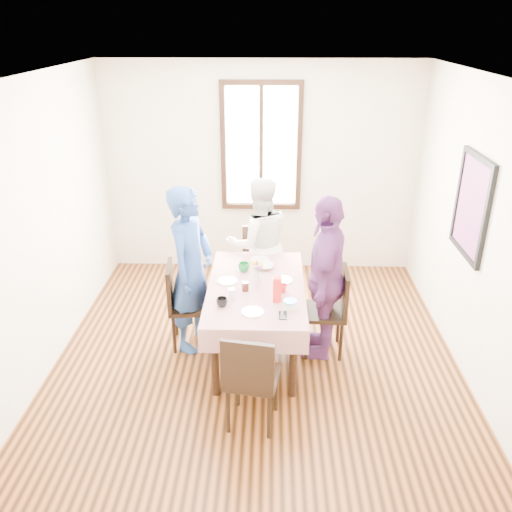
{
  "coord_description": "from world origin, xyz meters",
  "views": [
    {
      "loc": [
        0.13,
        -4.36,
        3.13
      ],
      "look_at": [
        -0.0,
        0.12,
        1.1
      ],
      "focal_mm": 36.97,
      "sensor_mm": 36.0,
      "label": 1
    }
  ],
  "objects_px": {
    "chair_left": "(190,305)",
    "chair_right": "(324,312)",
    "chair_far": "(259,268)",
    "chair_near": "(253,377)",
    "person_right": "(324,278)",
    "dining_table": "(256,320)",
    "person_far": "(259,243)",
    "person_left": "(190,270)"
  },
  "relations": [
    {
      "from": "chair_left",
      "to": "chair_far",
      "type": "xyz_separation_m",
      "value": [
        0.68,
        0.88,
        0.0
      ]
    },
    {
      "from": "chair_far",
      "to": "person_far",
      "type": "height_order",
      "value": "person_far"
    },
    {
      "from": "chair_left",
      "to": "person_right",
      "type": "bearing_deg",
      "value": 79.69
    },
    {
      "from": "chair_near",
      "to": "person_right",
      "type": "height_order",
      "value": "person_right"
    },
    {
      "from": "person_left",
      "to": "person_far",
      "type": "xyz_separation_m",
      "value": [
        0.66,
        0.86,
        -0.07
      ]
    },
    {
      "from": "chair_right",
      "to": "person_left",
      "type": "distance_m",
      "value": 1.4
    },
    {
      "from": "chair_left",
      "to": "chair_near",
      "type": "relative_size",
      "value": 1.0
    },
    {
      "from": "chair_far",
      "to": "chair_near",
      "type": "bearing_deg",
      "value": 94.09
    },
    {
      "from": "chair_left",
      "to": "person_far",
      "type": "xyz_separation_m",
      "value": [
        0.68,
        0.86,
        0.33
      ]
    },
    {
      "from": "dining_table",
      "to": "person_far",
      "type": "height_order",
      "value": "person_far"
    },
    {
      "from": "chair_right",
      "to": "person_right",
      "type": "distance_m",
      "value": 0.38
    },
    {
      "from": "chair_left",
      "to": "chair_right",
      "type": "distance_m",
      "value": 1.36
    },
    {
      "from": "chair_far",
      "to": "person_left",
      "type": "xyz_separation_m",
      "value": [
        -0.66,
        -0.88,
        0.4
      ]
    },
    {
      "from": "chair_far",
      "to": "person_right",
      "type": "relative_size",
      "value": 0.54
    },
    {
      "from": "chair_far",
      "to": "person_left",
      "type": "relative_size",
      "value": 0.53
    },
    {
      "from": "dining_table",
      "to": "chair_left",
      "type": "xyz_separation_m",
      "value": [
        -0.68,
        0.14,
        0.08
      ]
    },
    {
      "from": "chair_right",
      "to": "person_far",
      "type": "xyz_separation_m",
      "value": [
        -0.68,
        0.96,
        0.33
      ]
    },
    {
      "from": "chair_far",
      "to": "person_left",
      "type": "bearing_deg",
      "value": 57.28
    },
    {
      "from": "dining_table",
      "to": "person_right",
      "type": "xyz_separation_m",
      "value": [
        0.66,
        0.05,
        0.46
      ]
    },
    {
      "from": "dining_table",
      "to": "chair_left",
      "type": "bearing_deg",
      "value": 168.39
    },
    {
      "from": "chair_left",
      "to": "chair_right",
      "type": "bearing_deg",
      "value": 79.74
    },
    {
      "from": "chair_right",
      "to": "chair_near",
      "type": "distance_m",
      "value": 1.26
    },
    {
      "from": "chair_right",
      "to": "person_right",
      "type": "height_order",
      "value": "person_right"
    },
    {
      "from": "chair_near",
      "to": "person_left",
      "type": "distance_m",
      "value": 1.39
    },
    {
      "from": "dining_table",
      "to": "chair_right",
      "type": "distance_m",
      "value": 0.68
    },
    {
      "from": "dining_table",
      "to": "person_right",
      "type": "bearing_deg",
      "value": 4.02
    },
    {
      "from": "dining_table",
      "to": "chair_right",
      "type": "xyz_separation_m",
      "value": [
        0.68,
        0.05,
        0.08
      ]
    },
    {
      "from": "chair_left",
      "to": "person_right",
      "type": "height_order",
      "value": "person_right"
    },
    {
      "from": "chair_right",
      "to": "chair_far",
      "type": "bearing_deg",
      "value": 37.16
    },
    {
      "from": "chair_far",
      "to": "person_far",
      "type": "xyz_separation_m",
      "value": [
        0.0,
        -0.02,
        0.33
      ]
    },
    {
      "from": "person_right",
      "to": "person_left",
      "type": "bearing_deg",
      "value": -81.27
    },
    {
      "from": "chair_left",
      "to": "person_right",
      "type": "distance_m",
      "value": 1.39
    },
    {
      "from": "dining_table",
      "to": "chair_right",
      "type": "relative_size",
      "value": 1.63
    },
    {
      "from": "chair_near",
      "to": "person_right",
      "type": "distance_m",
      "value": 1.31
    },
    {
      "from": "chair_far",
      "to": "person_right",
      "type": "bearing_deg",
      "value": 128.19
    },
    {
      "from": "chair_far",
      "to": "chair_near",
      "type": "height_order",
      "value": "same"
    },
    {
      "from": "person_left",
      "to": "person_right",
      "type": "bearing_deg",
      "value": -75.47
    },
    {
      "from": "chair_far",
      "to": "chair_right",
      "type": "bearing_deg",
      "value": 128.91
    },
    {
      "from": "person_far",
      "to": "person_right",
      "type": "xyz_separation_m",
      "value": [
        0.66,
        -0.96,
        0.05
      ]
    },
    {
      "from": "person_right",
      "to": "dining_table",
      "type": "bearing_deg",
      "value": -73.22
    },
    {
      "from": "dining_table",
      "to": "person_right",
      "type": "relative_size",
      "value": 0.89
    },
    {
      "from": "dining_table",
      "to": "chair_near",
      "type": "distance_m",
      "value": 1.02
    }
  ]
}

